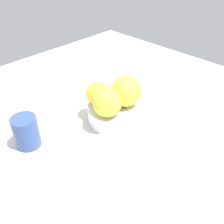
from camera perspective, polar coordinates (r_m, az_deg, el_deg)
ground_plane at (r=70.23cm, az=0.00°, el=-2.50°), size 110.00×110.00×2.00cm
fruit_bowl at (r=68.27cm, az=0.00°, el=-0.40°), size 13.44×13.44×4.66cm
orange_in_bowl_0 at (r=65.53cm, az=3.22°, el=4.80°), size 8.33×8.33×8.33cm
orange_in_bowl_1 at (r=61.73cm, az=-1.13°, el=2.22°), size 7.53×7.53×7.53cm
orange_in_bowl_2 at (r=66.52cm, az=-3.35°, el=4.28°), size 6.29×6.29×6.29cm
ceramic_cup at (r=62.91cm, az=-19.14°, el=-4.34°), size 6.03×6.03×8.17cm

